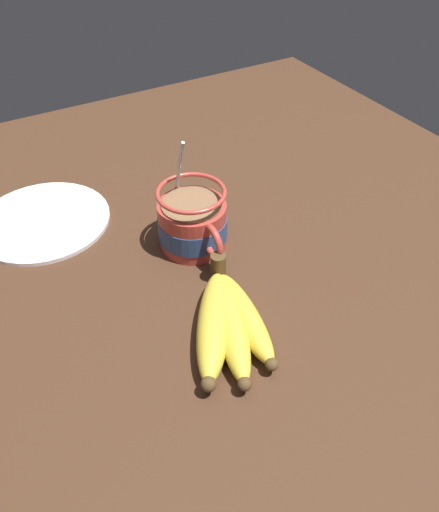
% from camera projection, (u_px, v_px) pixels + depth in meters
% --- Properties ---
extents(table, '(1.12, 1.12, 0.03)m').
position_uv_depth(table, '(201.00, 272.00, 0.68)').
color(table, '#422819').
rests_on(table, ground).
extents(coffee_mug, '(0.15, 0.10, 0.15)m').
position_uv_depth(coffee_mug, '(193.00, 223.00, 0.68)').
color(coffee_mug, '#B23D33').
rests_on(coffee_mug, table).
extents(banana_bunch, '(0.18, 0.12, 0.04)m').
position_uv_depth(banana_bunch, '(228.00, 321.00, 0.58)').
color(banana_bunch, '#4C381E').
rests_on(banana_bunch, table).
extents(small_plate, '(0.20, 0.20, 0.01)m').
position_uv_depth(small_plate, '(43.00, 221.00, 0.74)').
color(small_plate, white).
rests_on(small_plate, table).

